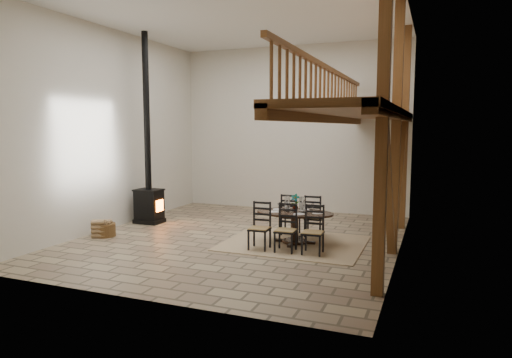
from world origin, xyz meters
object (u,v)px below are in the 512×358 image
at_px(dining_table, 293,227).
at_px(wood_stove, 149,182).
at_px(log_basket, 105,229).
at_px(log_stack, 99,229).

xyz_separation_m(dining_table, wood_stove, (-4.25, 0.77, 0.72)).
distance_m(dining_table, log_basket, 4.43).
bearing_deg(log_basket, dining_table, 11.71).
distance_m(dining_table, wood_stove, 4.38).
bearing_deg(log_basket, wood_stove, 87.46).
height_order(wood_stove, log_stack, wood_stove).
bearing_deg(log_stack, log_basket, 72.24).
distance_m(wood_stove, log_basket, 1.92).
height_order(log_basket, log_stack, log_stack).
relative_size(wood_stove, log_stack, 12.04).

